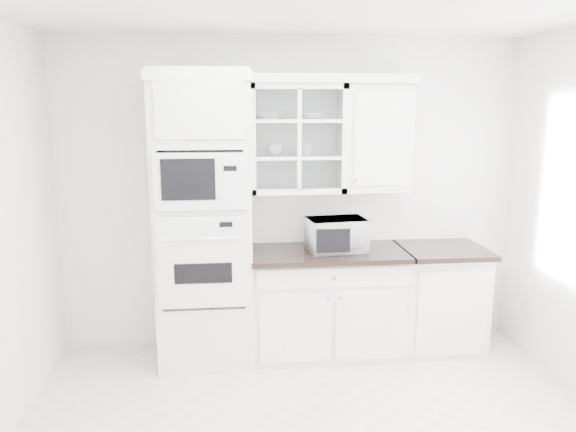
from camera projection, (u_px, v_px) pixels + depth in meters
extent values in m
cube|color=white|center=(291.00, 195.00, 4.92)|extent=(4.00, 0.02, 2.70)
cube|color=white|center=(204.00, 221.00, 4.57)|extent=(0.76, 0.65, 2.40)
cube|color=white|center=(203.00, 263.00, 4.29)|extent=(0.70, 0.03, 0.72)
cube|color=black|center=(203.00, 273.00, 4.29)|extent=(0.44, 0.01, 0.16)
cube|color=white|center=(201.00, 182.00, 4.17)|extent=(0.70, 0.03, 0.43)
cube|color=black|center=(188.00, 180.00, 4.14)|extent=(0.40, 0.01, 0.31)
cube|color=white|center=(327.00, 304.00, 4.85)|extent=(1.30, 0.60, 0.88)
cube|color=black|center=(328.00, 253.00, 4.72)|extent=(1.32, 0.67, 0.04)
cube|color=white|center=(439.00, 300.00, 4.95)|extent=(0.70, 0.60, 0.88)
cube|color=black|center=(443.00, 250.00, 4.82)|extent=(0.72, 0.67, 0.04)
cube|color=white|center=(297.00, 139.00, 4.68)|extent=(0.80, 0.33, 0.90)
cube|color=white|center=(297.00, 157.00, 4.71)|extent=(0.74, 0.29, 0.02)
cube|color=white|center=(297.00, 120.00, 4.65)|extent=(0.74, 0.29, 0.02)
cube|color=white|center=(376.00, 138.00, 4.74)|extent=(0.55, 0.33, 0.90)
cube|color=white|center=(285.00, 79.00, 4.55)|extent=(2.14, 0.38, 0.07)
imported|color=white|center=(336.00, 234.00, 4.72)|extent=(0.52, 0.45, 0.28)
imported|color=white|center=(270.00, 116.00, 4.61)|extent=(0.31, 0.31, 0.06)
imported|color=white|center=(311.00, 116.00, 4.63)|extent=(0.20, 0.20, 0.05)
imported|color=white|center=(275.00, 150.00, 4.68)|extent=(0.15, 0.15, 0.10)
imported|color=white|center=(306.00, 149.00, 4.69)|extent=(0.13, 0.13, 0.10)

